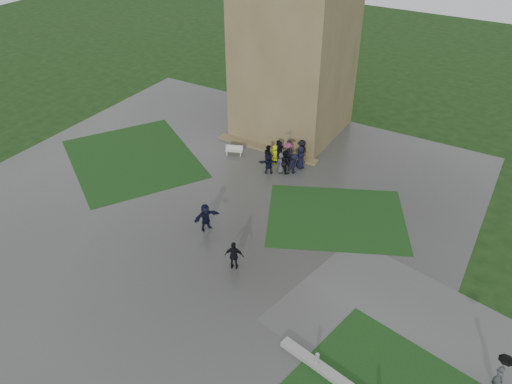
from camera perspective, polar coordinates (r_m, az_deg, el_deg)
The scene contains 11 objects.
ground at distance 33.57m, azimuth -7.74°, elevation -2.91°, with size 120.00×120.00×0.00m, color black.
plaza at distance 34.82m, azimuth -5.76°, elevation -1.20°, with size 34.00×34.00×0.02m, color #3A3A37.
lawn_inset_left at distance 40.90m, azimuth -13.90°, elevation 3.76°, with size 11.00×9.00×0.01m, color #133312.
lawn_inset_right at distance 33.67m, azimuth 9.16°, elevation -2.88°, with size 9.00×7.00×0.01m, color #133312.
tower at distance 41.07m, azimuth 4.57°, elevation 18.45°, with size 8.00×8.00×18.00m, color brown.
tower_plinth at distance 40.86m, azimuth 1.23°, elevation 4.97°, with size 9.00×0.80×0.22m, color brown.
bench at distance 40.05m, azimuth -2.52°, elevation 4.79°, with size 1.45×0.91×0.80m.
visitor_cluster at distance 38.26m, azimuth 3.37°, elevation 4.25°, with size 3.40×4.09×2.58m.
pedestrian_mid at distance 31.88m, azimuth -5.77°, elevation -2.85°, with size 1.75×0.63×1.89m, color black.
pedestrian_near at distance 28.91m, azimuth -2.51°, elevation -7.27°, with size 1.10×0.63×1.88m, color black.
pedestrian_path at distance 25.62m, azimuth 26.25°, elevation -17.90°, with size 0.65×0.68×2.22m.
Camera 1 is at (17.35, -20.54, 20.09)m, focal length 35.00 mm.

